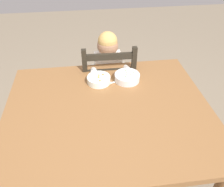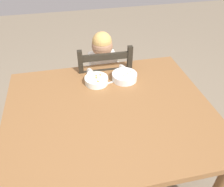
{
  "view_description": "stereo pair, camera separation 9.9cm",
  "coord_description": "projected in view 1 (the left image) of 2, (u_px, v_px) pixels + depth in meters",
  "views": [
    {
      "loc": [
        -0.12,
        -1.08,
        1.68
      ],
      "look_at": [
        0.04,
        0.09,
        0.75
      ],
      "focal_mm": 37.41,
      "sensor_mm": 36.0,
      "label": 1
    },
    {
      "loc": [
        -0.22,
        -1.07,
        1.68
      ],
      "look_at": [
        0.04,
        0.09,
        0.75
      ],
      "focal_mm": 37.41,
      "sensor_mm": 36.0,
      "label": 2
    }
  ],
  "objects": [
    {
      "name": "dining_chair",
      "position": [
        108.0,
        87.0,
        2.1
      ],
      "size": [
        0.43,
        0.43,
        0.89
      ],
      "color": "black",
      "rests_on": "ground"
    },
    {
      "name": "dining_table",
      "position": [
        108.0,
        119.0,
        1.51
      ],
      "size": [
        1.29,
        1.09,
        0.7
      ],
      "color": "brown",
      "rests_on": "ground"
    },
    {
      "name": "child_figure",
      "position": [
        108.0,
        69.0,
        1.98
      ],
      "size": [
        0.32,
        0.31,
        0.94
      ],
      "color": "white",
      "rests_on": "ground"
    },
    {
      "name": "bowl_of_carrots",
      "position": [
        99.0,
        79.0,
        1.67
      ],
      "size": [
        0.17,
        0.17,
        0.05
      ],
      "color": "white",
      "rests_on": "dining_table"
    },
    {
      "name": "bowl_of_peas",
      "position": [
        127.0,
        77.0,
        1.69
      ],
      "size": [
        0.18,
        0.18,
        0.05
      ],
      "color": "white",
      "rests_on": "dining_table"
    },
    {
      "name": "ground_plane",
      "position": [
        109.0,
        173.0,
        1.89
      ],
      "size": [
        8.0,
        8.0,
        0.0
      ],
      "primitive_type": "plane",
      "color": "#7E6F5A"
    },
    {
      "name": "spoon",
      "position": [
        107.0,
        84.0,
        1.67
      ],
      "size": [
        0.14,
        0.06,
        0.01
      ],
      "color": "silver",
      "rests_on": "dining_table"
    }
  ]
}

